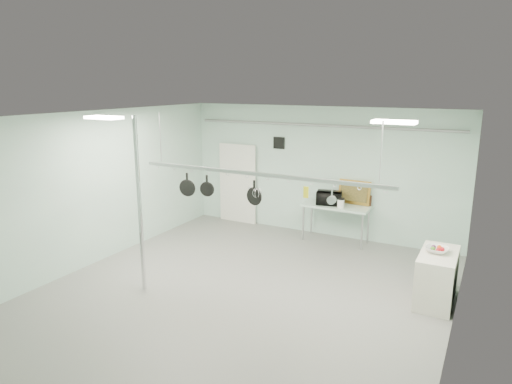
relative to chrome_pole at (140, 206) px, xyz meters
The scene contains 25 objects.
floor 2.41m from the chrome_pole, 19.44° to the left, with size 8.00×8.00×0.00m, color gray.
ceiling 2.40m from the chrome_pole, 19.44° to the left, with size 7.00×8.00×0.02m, color silver.
back_wall 4.89m from the chrome_pole, 69.68° to the left, with size 7.00×0.02×3.20m, color silver.
right_wall 5.22m from the chrome_pole, ahead, with size 0.02×8.00×3.20m, color silver.
door 4.61m from the chrome_pole, 97.53° to the left, with size 1.10×0.10×2.20m, color silver.
wall_vent 4.65m from the chrome_pole, 82.52° to the left, with size 0.30×0.04×0.30m, color black.
conduit_pipe 4.95m from the chrome_pole, 69.30° to the left, with size 0.07×0.07×6.60m, color gray.
chrome_pole is the anchor object (origin of this frame).
prep_table 4.85m from the chrome_pole, 61.29° to the left, with size 1.60×0.70×0.91m.
side_cabinet 5.37m from the chrome_pole, 22.41° to the left, with size 0.60×1.20×0.90m, color silver.
pot_rack 2.19m from the chrome_pole, 25.35° to the left, with size 4.80×0.06×1.00m.
light_panel_left 1.65m from the chrome_pole, 158.20° to the right, with size 0.65×0.30×0.05m, color white.
light_panel_right 4.55m from the chrome_pole, 16.31° to the left, with size 0.65×0.30×0.05m, color white.
microwave 4.72m from the chrome_pole, 63.11° to the left, with size 0.58×0.39×0.32m, color black.
coffee_canister 4.75m from the chrome_pole, 58.48° to the left, with size 0.16×0.16×0.20m, color white.
painting_large 5.23m from the chrome_pole, 59.64° to the left, with size 0.78×0.05×0.58m, color #C68A35.
painting_small 5.39m from the chrome_pole, 57.15° to the left, with size 0.30×0.04×0.25m, color #361F12.
fruit_bowl 5.26m from the chrome_pole, 22.75° to the left, with size 0.39×0.39×0.10m, color silver.
skillet_left 1.02m from the chrome_pole, 66.29° to the left, with size 0.33×0.06×0.45m, color black, non-canonical shape.
skillet_mid 1.27m from the chrome_pole, 46.74° to the left, with size 0.28×0.06×0.39m, color black, non-canonical shape.
skillet_right 2.07m from the chrome_pole, 26.06° to the left, with size 0.32×0.06×0.44m, color black, non-canonical shape.
whisk 2.13m from the chrome_pole, 25.34° to the left, with size 0.17×0.17×0.32m, color #BBBBC1, non-canonical shape.
grater 2.98m from the chrome_pole, 17.75° to the left, with size 0.09×0.02×0.21m, color gold, non-canonical shape.
saucepan 3.40m from the chrome_pole, 15.44° to the left, with size 0.14×0.09×0.25m, color silver, non-canonical shape.
fruit_cluster 5.25m from the chrome_pole, 22.75° to the left, with size 0.24×0.24×0.09m, color red, non-canonical shape.
Camera 1 is at (3.81, -6.57, 3.74)m, focal length 32.00 mm.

